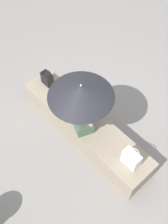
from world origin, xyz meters
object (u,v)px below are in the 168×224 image
Objects in this scene: handbag_black at (131,159)px; magazine at (58,93)px; person_seated at (83,114)px; tote_bag_canvas at (47,78)px; parasol at (81,91)px.

handbag_black reaches higher than magazine.
person_seated is 1.21m from tote_bag_canvas.
parasol is at bearing -8.70° from tote_bag_canvas.
parasol is (-0.03, -0.01, 0.55)m from person_seated.
handbag_black is at bearing -1.64° from tote_bag_canvas.
parasol is 3.58× the size of handbag_black.
tote_bag_canvas is 0.98× the size of magazine.
magazine is at bearing 169.20° from parasol.
handbag_black is 2.14m from tote_bag_canvas.
tote_bag_canvas is at bearing 179.48° from magazine.
handbag_black is (0.97, 0.10, -0.24)m from person_seated.
person_seated is 0.83× the size of parasol.
person_seated is 1.01m from handbag_black.
handbag_black is at bearing 1.00° from magazine.
tote_bag_canvas is at bearing 171.94° from person_seated.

